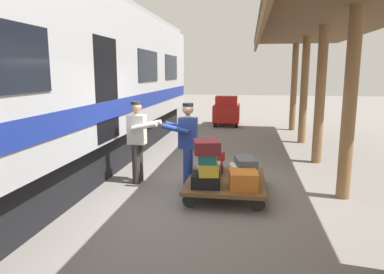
% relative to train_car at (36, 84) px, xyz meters
% --- Properties ---
extents(ground_plane, '(60.00, 60.00, 0.00)m').
position_rel_train_car_xyz_m(ground_plane, '(-3.48, -0.00, -2.06)').
color(ground_plane, slate).
extents(platform_canopy, '(3.20, 16.69, 3.56)m').
position_rel_train_car_xyz_m(platform_canopy, '(-5.93, -0.00, 1.17)').
color(platform_canopy, brown).
rests_on(platform_canopy, ground_plane).
extents(train_car, '(3.02, 16.88, 4.00)m').
position_rel_train_car_xyz_m(train_car, '(0.00, 0.00, 0.00)').
color(train_car, '#B7BABF').
rests_on(train_car, ground_plane).
extents(luggage_cart, '(1.43, 1.81, 0.32)m').
position_rel_train_car_xyz_m(luggage_cart, '(-3.85, 0.19, -1.79)').
color(luggage_cart, brown).
rests_on(luggage_cart, ground_plane).
extents(suitcase_olive_duffel, '(0.39, 0.51, 0.22)m').
position_rel_train_car_xyz_m(suitcase_olive_duffel, '(-4.17, -0.31, -1.63)').
color(suitcase_olive_duffel, brown).
rests_on(suitcase_olive_duffel, luggage_cart).
extents(suitcase_orange_carryall, '(0.51, 0.56, 0.30)m').
position_rel_train_car_xyz_m(suitcase_orange_carryall, '(-4.17, 0.68, -1.60)').
color(suitcase_orange_carryall, '#CC6B23').
rests_on(suitcase_orange_carryall, luggage_cart).
extents(suitcase_black_hardshell, '(0.54, 0.52, 0.23)m').
position_rel_train_car_xyz_m(suitcase_black_hardshell, '(-3.53, 0.68, -1.63)').
color(suitcase_black_hardshell, black).
rests_on(suitcase_black_hardshell, luggage_cart).
extents(suitcase_gray_aluminum, '(0.41, 0.57, 0.27)m').
position_rel_train_car_xyz_m(suitcase_gray_aluminum, '(-3.53, 0.19, -1.61)').
color(suitcase_gray_aluminum, '#9EA0A5').
rests_on(suitcase_gray_aluminum, luggage_cart).
extents(suitcase_burgundy_valise, '(0.49, 0.54, 0.19)m').
position_rel_train_car_xyz_m(suitcase_burgundy_valise, '(-3.53, -0.31, -1.65)').
color(suitcase_burgundy_valise, maroon).
rests_on(suitcase_burgundy_valise, luggage_cart).
extents(suitcase_cream_canvas, '(0.53, 0.57, 0.26)m').
position_rel_train_car_xyz_m(suitcase_cream_canvas, '(-4.17, 0.19, -1.61)').
color(suitcase_cream_canvas, beige).
rests_on(suitcase_cream_canvas, luggage_cart).
extents(suitcase_yellow_case, '(0.42, 0.58, 0.21)m').
position_rel_train_car_xyz_m(suitcase_yellow_case, '(-3.56, 0.69, -1.41)').
color(suitcase_yellow_case, gold).
rests_on(suitcase_yellow_case, suitcase_black_hardshell).
extents(suitcase_teal_softside, '(0.33, 0.48, 0.17)m').
position_rel_train_car_xyz_m(suitcase_teal_softside, '(-3.56, 0.68, -1.22)').
color(suitcase_teal_softside, '#1E666B').
rests_on(suitcase_teal_softside, suitcase_yellow_case).
extents(suitcase_red_plastic, '(0.49, 0.55, 0.19)m').
position_rel_train_car_xyz_m(suitcase_red_plastic, '(-3.53, -0.34, -1.46)').
color(suitcase_red_plastic, '#AD231E').
rests_on(suitcase_red_plastic, suitcase_burgundy_valise).
extents(suitcase_maroon_trunk, '(0.54, 0.61, 0.22)m').
position_rel_train_car_xyz_m(suitcase_maroon_trunk, '(-3.54, 0.70, -1.03)').
color(suitcase_maroon_trunk, maroon).
rests_on(suitcase_maroon_trunk, suitcase_teal_softside).
extents(suitcase_slate_roller, '(0.46, 0.62, 0.15)m').
position_rel_train_car_xyz_m(suitcase_slate_roller, '(-4.21, 0.16, -1.41)').
color(suitcase_slate_roller, '#4C515B').
rests_on(suitcase_slate_roller, suitcase_cream_canvas).
extents(porter_in_overalls, '(0.67, 0.43, 1.70)m').
position_rel_train_car_xyz_m(porter_in_overalls, '(-3.06, -0.10, -1.14)').
color(porter_in_overalls, navy).
rests_on(porter_in_overalls, ground_plane).
extents(porter_by_door, '(0.68, 0.44, 1.70)m').
position_rel_train_car_xyz_m(porter_by_door, '(-1.99, -0.33, -1.14)').
color(porter_by_door, '#332D28').
rests_on(porter_by_door, ground_plane).
extents(baggage_tug, '(1.10, 1.70, 1.30)m').
position_rel_train_car_xyz_m(baggage_tug, '(-3.32, -8.76, -1.43)').
color(baggage_tug, '#B21E19').
rests_on(baggage_tug, ground_plane).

